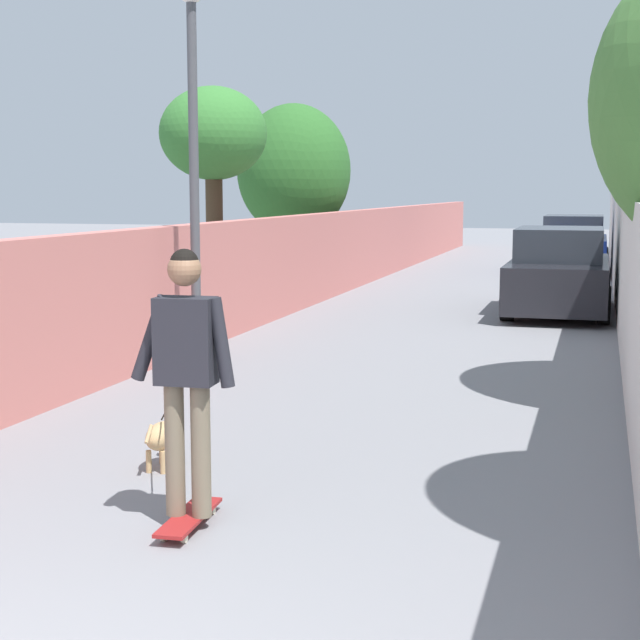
# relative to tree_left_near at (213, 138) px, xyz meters

# --- Properties ---
(ground_plane) EXTENTS (80.00, 80.00, 0.00)m
(ground_plane) POSITION_rel_tree_left_near_xyz_m (1.00, -4.02, -3.11)
(ground_plane) COLOR gray
(wall_left) EXTENTS (48.00, 0.30, 1.75)m
(wall_left) POSITION_rel_tree_left_near_xyz_m (-1.00, -1.07, -2.24)
(wall_left) COLOR #CC726B
(wall_left) RESTS_ON ground
(fence_right) EXTENTS (48.00, 0.30, 2.10)m
(fence_right) POSITION_rel_tree_left_near_xyz_m (-1.00, -6.97, -2.06)
(fence_right) COLOR silver
(fence_right) RESTS_ON ground
(tree_left_near) EXTENTS (1.87, 1.87, 3.99)m
(tree_left_near) POSITION_rel_tree_left_near_xyz_m (0.00, 0.00, 0.00)
(tree_left_near) COLOR #473523
(tree_left_near) RESTS_ON ground
(tree_left_far) EXTENTS (2.66, 2.66, 4.21)m
(tree_left_far) POSITION_rel_tree_left_near_xyz_m (6.00, 0.45, -0.46)
(tree_left_far) COLOR #473523
(tree_left_far) RESTS_ON ground
(lamp_post) EXTENTS (0.36, 0.36, 4.83)m
(lamp_post) POSITION_rel_tree_left_near_xyz_m (-4.58, -1.62, 0.14)
(lamp_post) COLOR #4C4C51
(lamp_post) RESTS_ON ground
(skateboard) EXTENTS (0.81, 0.25, 0.08)m
(skateboard) POSITION_rel_tree_left_near_xyz_m (-10.17, -3.97, -3.04)
(skateboard) COLOR maroon
(skateboard) RESTS_ON ground
(person_skateboarder) EXTENTS (0.24, 0.71, 1.76)m
(person_skateboarder) POSITION_rel_tree_left_near_xyz_m (-10.17, -3.97, -1.99)
(person_skateboarder) COLOR #726651
(person_skateboarder) RESTS_ON skateboard
(dog) EXTENTS (1.56, 0.89, 1.06)m
(dog) POSITION_rel_tree_left_near_xyz_m (-8.93, -3.21, -2.84)
(dog) COLOR tan
(dog) RESTS_ON ground
(car_near) EXTENTS (4.24, 1.80, 1.54)m
(car_near) POSITION_rel_tree_left_near_xyz_m (2.10, -5.82, -2.40)
(car_near) COLOR black
(car_near) RESTS_ON ground
(car_far) EXTENTS (4.19, 1.80, 1.54)m
(car_far) POSITION_rel_tree_left_near_xyz_m (10.99, -5.82, -2.40)
(car_far) COLOR navy
(car_far) RESTS_ON ground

